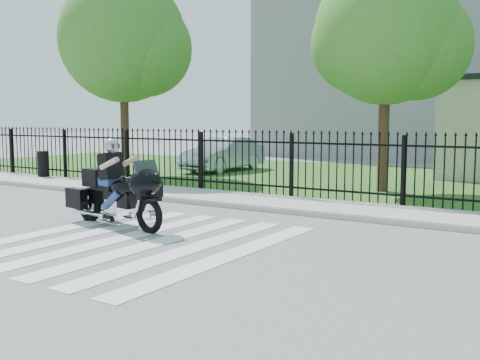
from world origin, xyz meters
The scene contains 12 objects.
ground centered at (0.00, 0.00, 0.00)m, with size 120.00×120.00×0.00m, color slate.
crosswalk centered at (0.00, 0.00, 0.01)m, with size 5.00×5.50×0.01m, color silver, non-canonical shape.
sidewalk centered at (0.00, 5.00, 0.06)m, with size 40.00×2.00×0.12m, color #ADAAA3.
curb centered at (0.00, 4.00, 0.06)m, with size 40.00×0.12×0.12m, color #ADAAA3.
grass_strip centered at (0.00, 12.00, 0.01)m, with size 40.00×12.00×0.02m, color #28541C.
iron_fence centered at (0.00, 6.00, 0.90)m, with size 26.00×0.04×1.80m.
tree_left centered at (-8.50, 8.50, 5.17)m, with size 4.80×4.80×7.58m.
tree_mid centered at (1.50, 9.00, 4.67)m, with size 4.20×4.20×6.78m.
building_tall centered at (-3.00, 26.00, 6.00)m, with size 15.00×10.00×12.00m, color gray.
motorcycle_rider centered at (-1.37, 0.83, 0.75)m, with size 2.75×1.17×1.83m.
parked_car centered at (-6.12, 11.75, 0.71)m, with size 1.46×4.20×1.38m, color #95A7BB.
litter_bin centered at (-9.81, 5.70, 0.57)m, with size 0.40×0.40×0.91m, color black.
Camera 1 is at (6.90, -7.35, 2.21)m, focal length 42.00 mm.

